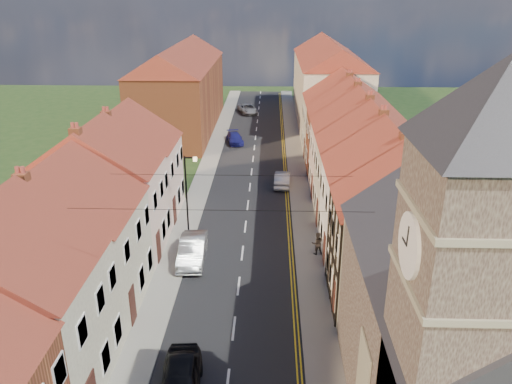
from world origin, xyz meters
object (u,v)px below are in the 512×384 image
at_px(lamppost, 188,192).
at_px(pedestrian_right, 317,243).
at_px(car_far, 235,138).
at_px(car_mid_b, 282,179).
at_px(church, 486,315).
at_px(car_distant, 248,109).
at_px(car_near, 180,382).
at_px(car_mid, 193,250).

bearing_deg(lamppost, pedestrian_right, -13.79).
relative_size(car_far, car_mid_b, 1.02).
distance_m(car_far, car_mid_b, 14.26).
bearing_deg(car_far, church, -86.56).
bearing_deg(car_far, pedestrian_right, -87.04).
height_order(car_distant, car_mid_b, car_distant).
bearing_deg(lamppost, car_far, 86.36).
distance_m(lamppost, car_near, 15.05).
distance_m(car_near, pedestrian_right, 14.30).
bearing_deg(car_distant, car_near, -106.96).
bearing_deg(church, car_far, 106.08).
bearing_deg(pedestrian_right, car_distant, -91.36).
height_order(car_near, car_mid, car_mid).
height_order(lamppost, car_mid, lamppost).
relative_size(car_mid, car_mid_b, 1.20).
xyz_separation_m(lamppost, car_mid_b, (6.70, 10.49, -2.90)).
relative_size(church, lamppost, 2.53).
bearing_deg(car_near, church, -14.23).
relative_size(car_distant, pedestrian_right, 3.01).
distance_m(lamppost, pedestrian_right, 9.39).
xyz_separation_m(car_mid, car_far, (0.86, 26.80, -0.19)).
relative_size(pedestrian_right, car_mid_b, 0.40).
distance_m(car_near, car_mid_b, 25.63).
xyz_separation_m(lamppost, car_mid, (0.65, -3.03, -2.78)).
height_order(car_distant, pedestrian_right, pedestrian_right).
bearing_deg(car_far, lamppost, -106.28).
height_order(car_near, car_distant, car_near).
height_order(lamppost, pedestrian_right, lamppost).
bearing_deg(car_mid_b, lamppost, 60.21).
xyz_separation_m(car_distant, pedestrian_right, (6.44, -40.80, 0.25)).
height_order(church, car_near, church).
height_order(church, car_mid_b, church).
distance_m(car_distant, pedestrian_right, 41.30).
bearing_deg(lamppost, car_near, -82.83).
bearing_deg(car_near, car_mid_b, 74.89).
bearing_deg(pedestrian_right, car_near, 50.81).
distance_m(car_near, car_distant, 53.32).
xyz_separation_m(car_near, car_mid_b, (4.85, 25.16, -0.11)).
distance_m(lamppost, car_distant, 38.82).
relative_size(car_far, pedestrian_right, 2.53).
relative_size(car_mid, car_far, 1.18).
height_order(lamppost, car_far, lamppost).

